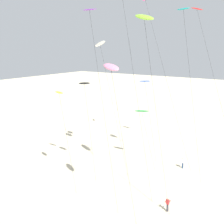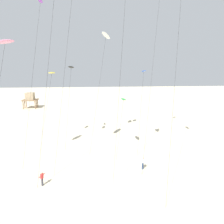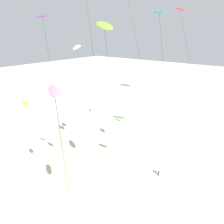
{
  "view_description": "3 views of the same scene",
  "coord_description": "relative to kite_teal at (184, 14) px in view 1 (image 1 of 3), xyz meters",
  "views": [
    {
      "loc": [
        -34.12,
        -8.29,
        17.95
      ],
      "look_at": [
        -0.69,
        14.33,
        8.73
      ],
      "focal_mm": 46.36,
      "sensor_mm": 36.0,
      "label": 1
    },
    {
      "loc": [
        -1.26,
        -20.31,
        13.0
      ],
      "look_at": [
        2.0,
        11.54,
        6.49
      ],
      "focal_mm": 35.08,
      "sensor_mm": 36.0,
      "label": 2
    },
    {
      "loc": [
        -22.44,
        -7.55,
        20.59
      ],
      "look_at": [
        -0.49,
        9.86,
        10.79
      ],
      "focal_mm": 37.46,
      "sensor_mm": 36.0,
      "label": 3
    }
  ],
  "objects": [
    {
      "name": "kite_blue",
      "position": [
        4.07,
        7.45,
        -9.6
      ],
      "size": [
        1.83,
        4.31,
        12.67
      ],
      "color": "blue",
      "rests_on": "ground"
    },
    {
      "name": "kite_green",
      "position": [
        0.77,
        6.17,
        -13.58
      ],
      "size": [
        1.96,
        4.56,
        8.71
      ],
      "color": "green",
      "rests_on": "ground"
    },
    {
      "name": "ground_plane",
      "position": [
        -2.99,
        -5.76,
        -21.88
      ],
      "size": [
        260.0,
        260.0,
        0.0
      ],
      "primitive_type": "plane",
      "color": "beige"
    },
    {
      "name": "kite_black",
      "position": [
        -7.19,
        10.68,
        -8.96
      ],
      "size": [
        1.79,
        3.95,
        13.34
      ],
      "color": "black",
      "rests_on": "ground"
    },
    {
      "name": "kite_magenta",
      "position": [
        6.62,
        8.79,
        2.54
      ],
      "size": [
        5.73,
        11.71,
        25.56
      ],
      "color": "#D8339E",
      "rests_on": "ground"
    },
    {
      "name": "kite_pink",
      "position": [
        -13.99,
        1.69,
        -5.98
      ],
      "size": [
        3.14,
        6.05,
        16.51
      ],
      "color": "pink",
      "rests_on": "ground"
    },
    {
      "name": "kite_flyer_middle",
      "position": [
        2.42,
        -0.14,
        -20.99
      ],
      "size": [
        0.68,
        0.69,
        1.67
      ],
      "color": "navy",
      "rests_on": "ground"
    },
    {
      "name": "kite_lime",
      "position": [
        -8.06,
        1.38,
        -0.99
      ],
      "size": [
        3.31,
        6.47,
        21.67
      ],
      "color": "#8CD833",
      "rests_on": "ground"
    },
    {
      "name": "kite_purple",
      "position": [
        -10.79,
        6.59,
        -1.06
      ],
      "size": [
        2.73,
        6.5,
        21.98
      ],
      "color": "purple",
      "rests_on": "ground"
    },
    {
      "name": "kite_flyer_nearest",
      "position": [
        -9.74,
        -2.97,
        -20.99
      ],
      "size": [
        0.67,
        0.68,
        1.67
      ],
      "color": "#33333D",
      "rests_on": "ground"
    },
    {
      "name": "kite_white",
      "position": [
        -1.36,
        12.24,
        -3.71
      ],
      "size": [
        4.16,
        8.43,
        18.87
      ],
      "color": "white",
      "rests_on": "ground"
    },
    {
      "name": "kite_teal",
      "position": [
        0.0,
        0.0,
        0.0
      ],
      "size": [
        2.58,
        5.52,
        22.77
      ],
      "color": "teal",
      "rests_on": "ground"
    },
    {
      "name": "kite_yellow",
      "position": [
        -10.57,
        12.07,
        -9.92
      ],
      "size": [
        2.49,
        5.12,
        12.27
      ],
      "color": "yellow",
      "rests_on": "ground"
    },
    {
      "name": "kite_red",
      "position": [
        6.49,
        0.26,
        0.6
      ],
      "size": [
        4.24,
        9.67,
        23.6
      ],
      "color": "red",
      "rests_on": "ground"
    }
  ]
}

